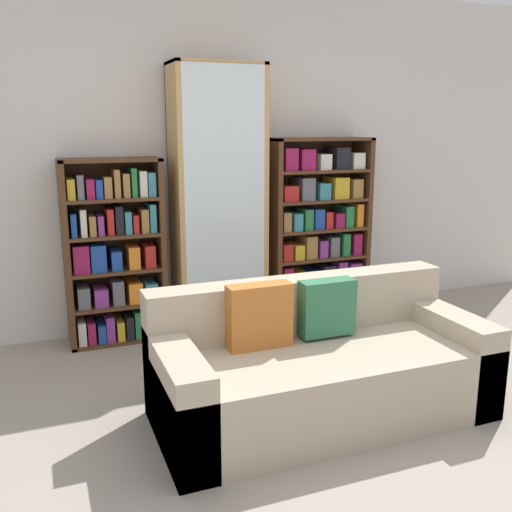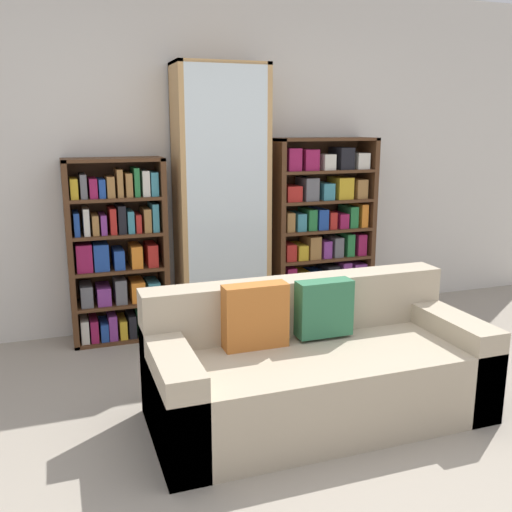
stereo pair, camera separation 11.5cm
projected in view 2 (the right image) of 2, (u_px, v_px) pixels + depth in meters
The scene contains 7 objects.
ground_plane at pixel (337, 479), 2.67m from camera, with size 16.00×16.00×0.00m, color gray.
wall_back at pixel (204, 159), 4.58m from camera, with size 6.96×0.06×2.70m.
couch at pixel (315, 369), 3.21m from camera, with size 1.86×0.82×0.77m.
bookshelf_left at pixel (118, 254), 4.30m from camera, with size 0.72×0.32×1.39m.
display_cabinet at pixel (221, 202), 4.47m from camera, with size 0.71×0.36×2.07m.
bookshelf_right at pixel (322, 232), 4.84m from camera, with size 0.87×0.32×1.52m.
wine_bottle at pixel (295, 319), 4.37m from camera, with size 0.08×0.08×0.40m.
Camera 2 is at (-1.15, -2.10, 1.62)m, focal length 40.00 mm.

